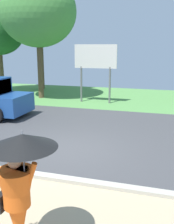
% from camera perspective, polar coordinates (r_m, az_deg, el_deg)
% --- Properties ---
extents(ground_plane, '(40.00, 22.00, 0.20)m').
position_cam_1_polar(ground_plane, '(11.64, 0.89, -3.15)').
color(ground_plane, '#424244').
extents(monk_pedestrian, '(1.12, 1.10, 2.13)m').
position_cam_1_polar(monk_pedestrian, '(4.61, -14.51, -15.45)').
color(monk_pedestrian, '#E55B19').
rests_on(monk_pedestrian, ground_plane).
extents(roadside_billboard, '(2.60, 0.12, 3.50)m').
position_cam_1_polar(roadside_billboard, '(16.14, 1.84, 11.00)').
color(roadside_billboard, slate).
rests_on(roadside_billboard, ground_plane).
extents(tree_right_mid, '(4.88, 4.88, 7.74)m').
position_cam_1_polar(tree_right_mid, '(18.08, -10.53, 20.48)').
color(tree_right_mid, brown).
rests_on(tree_right_mid, ground_plane).
extents(tree_right_far, '(5.68, 5.68, 8.64)m').
position_cam_1_polar(tree_right_far, '(22.18, -10.22, 20.65)').
color(tree_right_far, brown).
rests_on(tree_right_far, ground_plane).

